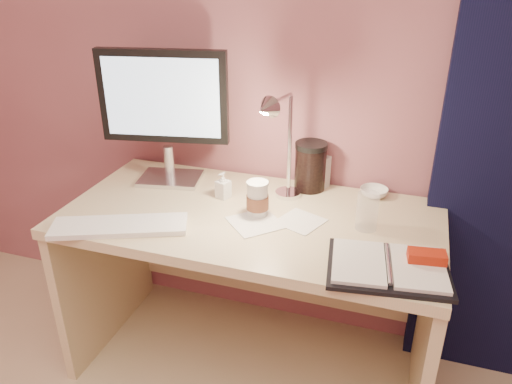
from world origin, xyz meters
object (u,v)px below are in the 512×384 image
(monitor, at_px, (164,105))
(desk_lamp, at_px, (290,140))
(planner, at_px, (391,266))
(lotion_bottle, at_px, (223,185))
(desk, at_px, (257,255))
(coffee_cup, at_px, (258,199))
(dark_jar, at_px, (310,169))
(clear_cup, at_px, (367,211))
(product_box, at_px, (317,172))
(keyboard, at_px, (120,226))
(bowl, at_px, (374,192))

(monitor, height_order, desk_lamp, monitor)
(planner, height_order, lotion_bottle, lotion_bottle)
(planner, distance_m, lotion_bottle, 0.74)
(lotion_bottle, bearing_deg, desk, -9.38)
(monitor, distance_m, planner, 1.07)
(coffee_cup, bearing_deg, planner, -23.16)
(dark_jar, relative_size, desk_lamp, 0.40)
(desk, bearing_deg, dark_jar, 53.23)
(clear_cup, bearing_deg, monitor, 169.86)
(coffee_cup, xyz_separation_m, product_box, (0.16, 0.31, 0.01))
(planner, distance_m, clear_cup, 0.26)
(keyboard, height_order, lotion_bottle, lotion_bottle)
(bowl, distance_m, lotion_bottle, 0.60)
(dark_jar, xyz_separation_m, product_box, (0.02, 0.03, -0.02))
(dark_jar, bearing_deg, keyboard, -136.69)
(monitor, height_order, planner, monitor)
(coffee_cup, relative_size, clear_cup, 0.99)
(desk, xyz_separation_m, bowl, (0.42, 0.22, 0.24))
(monitor, relative_size, bowl, 5.02)
(clear_cup, height_order, bowl, clear_cup)
(lotion_bottle, relative_size, product_box, 0.79)
(bowl, height_order, desk_lamp, desk_lamp)
(dark_jar, bearing_deg, lotion_bottle, -148.25)
(monitor, relative_size, keyboard, 1.17)
(dark_jar, bearing_deg, desk, -126.77)
(planner, distance_m, dark_jar, 0.62)
(coffee_cup, height_order, bowl, coffee_cup)
(product_box, relative_size, desk_lamp, 0.31)
(monitor, relative_size, desk_lamp, 1.25)
(lotion_bottle, xyz_separation_m, dark_jar, (0.31, 0.19, 0.04))
(desk, distance_m, coffee_cup, 0.30)
(desk, height_order, coffee_cup, coffee_cup)
(planner, bearing_deg, keyboard, 174.42)
(product_box, bearing_deg, keyboard, -116.73)
(desk, distance_m, clear_cup, 0.51)
(coffee_cup, bearing_deg, dark_jar, 64.60)
(coffee_cup, xyz_separation_m, bowl, (0.39, 0.29, -0.05))
(clear_cup, xyz_separation_m, dark_jar, (-0.26, 0.26, 0.02))
(monitor, height_order, lotion_bottle, monitor)
(coffee_cup, relative_size, lotion_bottle, 1.24)
(dark_jar, distance_m, desk_lamp, 0.28)
(planner, bearing_deg, lotion_bottle, 147.68)
(planner, distance_m, desk_lamp, 0.57)
(monitor, xyz_separation_m, product_box, (0.60, 0.14, -0.26))
(product_box, bearing_deg, monitor, -147.71)
(keyboard, bearing_deg, product_box, 21.11)
(keyboard, xyz_separation_m, clear_cup, (0.83, 0.27, 0.06))
(keyboard, xyz_separation_m, coffee_cup, (0.43, 0.25, 0.05))
(lotion_bottle, height_order, product_box, product_box)
(clear_cup, bearing_deg, planner, -65.85)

